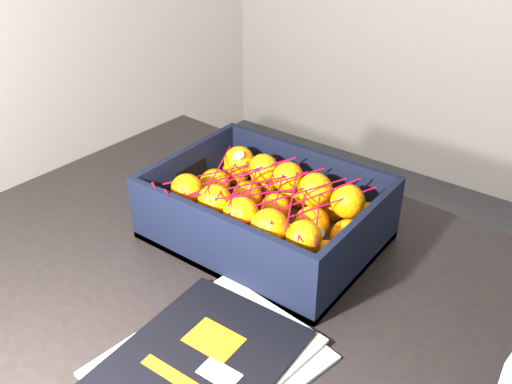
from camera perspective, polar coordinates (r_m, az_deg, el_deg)
The scene contains 5 objects.
table at distance 0.99m, azimuth 0.59°, elevation -13.66°, with size 1.24×0.86×0.75m.
magazine_stack at distance 0.80m, azimuth -5.15°, elevation -16.77°, with size 0.27×0.32×0.02m.
produce_crate at distance 1.01m, azimuth 1.02°, elevation -2.74°, with size 0.38×0.29×0.12m.
clementine_heap at distance 1.00m, azimuth 1.01°, elevation -1.93°, with size 0.37×0.27×0.11m.
mesh_net at distance 0.97m, azimuth 0.44°, elevation 0.39°, with size 0.32×0.25×0.09m.
Camera 1 is at (0.14, -0.66, 1.35)m, focal length 39.43 mm.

